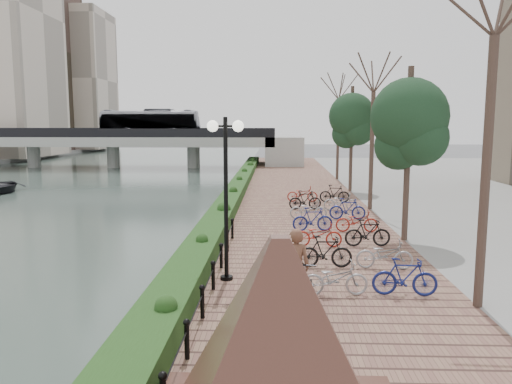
# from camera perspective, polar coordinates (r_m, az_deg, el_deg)

# --- Properties ---
(ground) EXTENTS (220.00, 220.00, 0.00)m
(ground) POSITION_cam_1_polar(r_m,az_deg,el_deg) (11.43, -14.17, -17.89)
(ground) COLOR #59595B
(ground) RESTS_ON ground
(river_water) EXTENTS (30.00, 130.00, 0.02)m
(river_water) POSITION_cam_1_polar(r_m,az_deg,el_deg) (39.56, -24.95, -0.02)
(river_water) COLOR #3F4F49
(river_water) RESTS_ON ground
(promenade) EXTENTS (8.00, 75.00, 0.50)m
(promenade) POSITION_cam_1_polar(r_m,az_deg,el_deg) (27.77, 4.15, -1.86)
(promenade) COLOR brown
(promenade) RESTS_ON ground
(hedge) EXTENTS (1.10, 56.00, 0.60)m
(hedge) POSITION_cam_1_polar(r_m,az_deg,el_deg) (30.24, -2.45, 0.01)
(hedge) COLOR #1F3E16
(hedge) RESTS_ON promenade
(chain_fence) EXTENTS (0.10, 14.10, 0.70)m
(chain_fence) POSITION_cam_1_polar(r_m,az_deg,el_deg) (12.65, -5.49, -10.96)
(chain_fence) COLOR black
(chain_fence) RESTS_ON promenade
(granite_monument) EXTENTS (5.77, 5.77, 3.01)m
(granite_monument) POSITION_cam_1_polar(r_m,az_deg,el_deg) (6.76, 2.67, -17.49)
(granite_monument) COLOR #40221B
(granite_monument) RESTS_ON promenade
(lamppost) EXTENTS (1.02, 0.32, 4.60)m
(lamppost) POSITION_cam_1_polar(r_m,az_deg,el_deg) (13.84, -3.49, 3.34)
(lamppost) COLOR black
(lamppost) RESTS_ON promenade
(motorcycle) EXTENTS (0.78, 1.78, 1.08)m
(motorcycle) POSITION_cam_1_polar(r_m,az_deg,el_deg) (11.65, 5.29, -11.66)
(motorcycle) COLOR black
(motorcycle) RESTS_ON promenade
(pedestrian) EXTENTS (0.74, 0.54, 1.89)m
(pedestrian) POSITION_cam_1_polar(r_m,az_deg,el_deg) (12.39, 4.57, -8.45)
(pedestrian) COLOR brown
(pedestrian) RESTS_ON promenade
(bicycle_parking) EXTENTS (2.40, 17.32, 1.00)m
(bicycle_parking) POSITION_cam_1_polar(r_m,az_deg,el_deg) (20.75, 8.95, -3.22)
(bicycle_parking) COLOR #98999C
(bicycle_parking) RESTS_ON promenade
(street_trees) EXTENTS (3.20, 37.12, 6.80)m
(street_trees) POSITION_cam_1_polar(r_m,az_deg,el_deg) (23.12, 14.63, 4.53)
(street_trees) COLOR #392B22
(street_trees) RESTS_ON promenade
(bridge) EXTENTS (36.00, 10.77, 6.50)m
(bridge) POSITION_cam_1_polar(r_m,az_deg,el_deg) (57.50, -15.23, 6.03)
(bridge) COLOR #ADADA7
(bridge) RESTS_ON ground
(boat) EXTENTS (4.32, 4.99, 0.87)m
(boat) POSITION_cam_1_polar(r_m,az_deg,el_deg) (40.29, -27.06, 0.62)
(boat) COLOR black
(boat) RESTS_ON river_water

